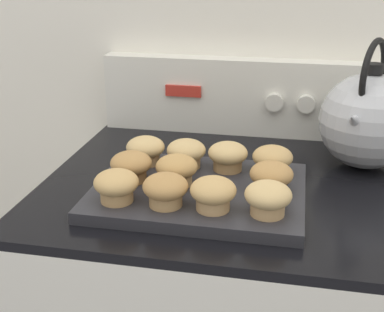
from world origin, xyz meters
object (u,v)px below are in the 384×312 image
at_px(muffin_r1_c3, 271,177).
at_px(muffin_r1_c0, 131,166).
at_px(muffin_r2_c3, 272,160).
at_px(muffin_r2_c2, 228,156).
at_px(muffin_r0_c1, 165,189).
at_px(tea_kettle, 368,119).
at_px(muffin_pan, 199,192).
at_px(muffin_r1_c1, 177,169).
at_px(muffin_r0_c3, 268,198).
at_px(muffin_r2_c0, 146,150).
at_px(muffin_r2_c1, 186,153).
at_px(muffin_r0_c0, 116,185).
at_px(muffin_r0_c2, 213,193).

bearing_deg(muffin_r1_c3, muffin_r1_c0, 179.99).
height_order(muffin_r1_c0, muffin_r1_c3, same).
distance_m(muffin_r1_c3, muffin_r2_c3, 0.08).
bearing_deg(muffin_r2_c2, muffin_r0_c1, -114.85).
distance_m(muffin_r2_c3, tea_kettle, 0.23).
bearing_deg(muffin_pan, muffin_r2_c2, 65.17).
xyz_separation_m(muffin_r1_c1, muffin_r1_c3, (0.17, -0.00, 0.00)).
relative_size(muffin_r0_c3, muffin_r1_c0, 1.00).
distance_m(muffin_pan, tea_kettle, 0.39).
height_order(muffin_r0_c3, muffin_r2_c0, same).
relative_size(muffin_r2_c0, muffin_r2_c2, 1.00).
bearing_deg(tea_kettle, muffin_r0_c1, -139.04).
xyz_separation_m(muffin_r0_c1, muffin_r2_c1, (-0.00, 0.18, 0.00)).
bearing_deg(muffin_r1_c3, muffin_r2_c3, 92.06).
distance_m(muffin_r0_c0, muffin_r2_c3, 0.31).
relative_size(muffin_r0_c3, muffin_r2_c2, 1.00).
bearing_deg(muffin_pan, muffin_r2_c3, 33.36).
relative_size(muffin_r0_c0, muffin_r2_c0, 1.00).
bearing_deg(muffin_r1_c3, muffin_r0_c2, -136.02).
distance_m(muffin_r0_c0, muffin_r1_c3, 0.27).
bearing_deg(muffin_r2_c1, muffin_r1_c1, -89.53).
xyz_separation_m(muffin_r1_c3, muffin_r2_c1, (-0.17, 0.09, 0.00)).
relative_size(muffin_r1_c0, muffin_r2_c0, 1.00).
distance_m(muffin_pan, muffin_r2_c0, 0.16).
height_order(muffin_r0_c0, muffin_r2_c0, same).
relative_size(muffin_r2_c1, tea_kettle, 0.29).
bearing_deg(muffin_r2_c2, muffin_r0_c0, -133.51).
distance_m(muffin_pan, muffin_r1_c1, 0.06).
height_order(muffin_r0_c3, tea_kettle, tea_kettle).
height_order(muffin_r0_c0, muffin_r0_c3, same).
height_order(muffin_r0_c0, muffin_r1_c3, same).
distance_m(muffin_r1_c1, muffin_r2_c2, 0.12).
bearing_deg(muffin_r0_c0, muffin_pan, 34.92).
bearing_deg(muffin_r1_c0, tea_kettle, 26.23).
bearing_deg(tea_kettle, muffin_r1_c1, -148.43).
bearing_deg(muffin_r0_c0, muffin_r0_c2, 0.74).
relative_size(muffin_r0_c1, muffin_r0_c3, 1.00).
relative_size(muffin_r1_c1, muffin_r2_c0, 1.00).
relative_size(muffin_r0_c1, muffin_r1_c3, 1.00).
bearing_deg(muffin_r2_c1, muffin_r0_c3, -45.12).
distance_m(muffin_r1_c1, tea_kettle, 0.42).
bearing_deg(muffin_r0_c1, muffin_r0_c3, 0.42).
distance_m(muffin_r1_c0, muffin_r2_c0, 0.09).
bearing_deg(muffin_pan, muffin_r0_c0, -145.08).
bearing_deg(muffin_r2_c0, muffin_r0_c0, -90.24).
bearing_deg(muffin_r1_c1, muffin_r0_c3, -26.79).
bearing_deg(tea_kettle, muffin_r2_c0, -163.54).
distance_m(muffin_pan, muffin_r1_c0, 0.14).
bearing_deg(muffin_r2_c0, muffin_pan, -34.83).
relative_size(muffin_r0_c2, muffin_r1_c1, 1.00).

